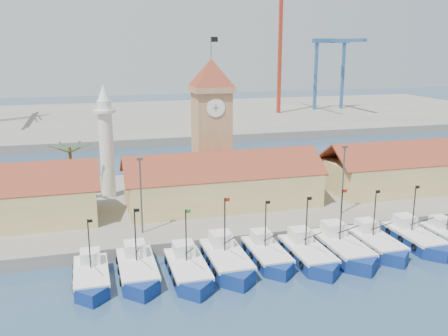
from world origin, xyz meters
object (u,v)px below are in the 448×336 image
object	(u,v)px
boat_5	(309,256)
clock_tower	(211,123)
boat_0	(91,278)
minaret	(106,141)

from	to	relation	value
boat_5	clock_tower	world-z (taller)	clock_tower
clock_tower	boat_0	bearing A→B (deg)	-128.17
minaret	clock_tower	bearing A→B (deg)	-7.61
boat_5	clock_tower	bearing A→B (deg)	101.36
boat_5	minaret	bearing A→B (deg)	127.40
minaret	boat_5	bearing A→B (deg)	-52.60
boat_0	minaret	world-z (taller)	minaret
boat_5	clock_tower	distance (m)	26.82
boat_0	clock_tower	world-z (taller)	clock_tower
boat_5	clock_tower	xyz separation A→B (m)	(-4.80, 23.90, 11.18)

